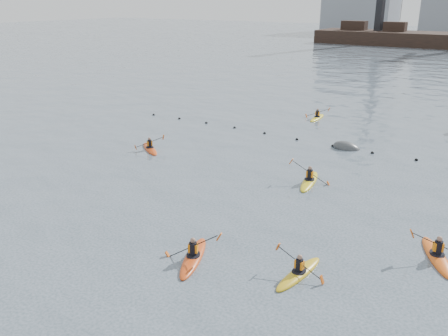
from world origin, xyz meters
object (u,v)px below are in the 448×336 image
Objects in this scene: kayaker_4 at (437,255)px; mooring_buoy at (347,149)px; kayaker_3 at (309,181)px; kayaker_0 at (193,257)px; kayaker_2 at (150,148)px; kayaker_1 at (299,273)px; kayaker_5 at (317,117)px.

mooring_buoy is (-8.68, 13.06, -0.11)m from kayaker_4.
kayaker_3 is 1.05× the size of kayaker_4.
kayaker_3 is (0.44, 11.02, 0.00)m from kayaker_0.
kayaker_0 is 1.14× the size of kayaker_2.
mooring_buoy is (-4.33, 17.55, -0.10)m from kayaker_1.
kayaker_0 is at bearing -104.30° from kayaker_3.
mooring_buoy is at bearing -58.21° from kayaker_5.
kayaker_2 is at bearing -40.25° from kayaker_4.
kayaker_0 is at bearing -89.84° from mooring_buoy.
kayaker_2 is at bearing 169.69° from kayaker_3.
kayaker_4 reaches higher than kayaker_5.
kayaker_2 is 0.92× the size of kayaker_5.
kayaker_1 is 6.25m from kayaker_4.
kayaker_5 reaches higher than kayaker_2.
kayaker_3 is 7.90m from mooring_buoy.
kayaker_3 is at bearing 65.08° from kayaker_0.
mooring_buoy is at bearing 109.46° from kayaker_1.
kayaker_4 is at bearing 51.51° from kayaker_1.
kayaker_5 is (-6.05, 15.39, -0.01)m from kayaker_3.
kayaker_1 is 0.98× the size of kayaker_5.
kayaker_5 is at bearing -82.47° from kayaker_4.
kayaker_4 is 1.06× the size of kayaker_5.
kayaker_4 is 1.73× the size of mooring_buoy.
kayaker_1 is at bearing 18.76° from kayaker_4.
kayaker_0 is 16.07m from kayaker_2.
kayaker_1 is 10.40m from kayaker_3.
kayaker_4 is (8.63, 5.84, 0.00)m from kayaker_0.
kayaker_4 is at bearing -60.03° from kayaker_5.
mooring_buoy is (-0.49, 7.88, -0.11)m from kayaker_3.
kayaker_5 is (-5.61, 26.41, -0.01)m from kayaker_0.
kayaker_3 is (12.48, 0.37, 0.01)m from kayaker_2.
mooring_buoy is at bearing -83.55° from kayaker_4.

